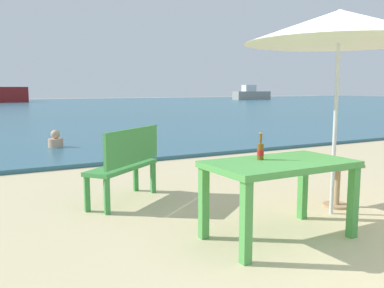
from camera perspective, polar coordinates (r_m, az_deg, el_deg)
ground_plane at (r=4.56m, az=24.37°, el=-11.55°), size 120.00×120.00×0.00m
sea_water at (r=32.74m, az=-22.96°, el=4.56°), size 120.00×50.00×0.08m
picnic_table_green at (r=4.07m, az=11.90°, el=-3.82°), size 1.40×0.80×0.76m
beer_bottle_amber at (r=4.08m, az=9.37°, el=-0.83°), size 0.07×0.07×0.26m
patio_umbrella at (r=5.00m, az=19.58°, el=14.90°), size 2.10×2.10×2.30m
side_table_wood at (r=5.41m, az=19.31°, el=-4.47°), size 0.44×0.44×0.54m
bench_green_left at (r=5.34m, az=-8.92°, el=-2.23°), size 1.17×1.02×0.95m
swimmer_person at (r=10.23m, az=-18.19°, el=0.46°), size 0.34×0.34×0.41m
boat_cargo_ship at (r=52.81m, az=8.13°, el=6.76°), size 4.94×1.35×1.80m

